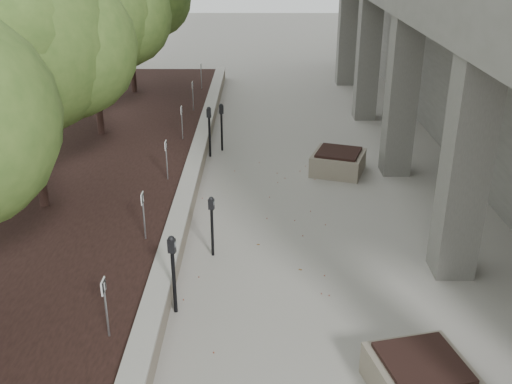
{
  "coord_description": "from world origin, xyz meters",
  "views": [
    {
      "loc": [
        -0.17,
        -3.52,
        5.79
      ],
      "look_at": [
        -0.23,
        7.2,
        1.07
      ],
      "focal_mm": 41.38,
      "sensor_mm": 36.0,
      "label": 1
    }
  ],
  "objects_px": {
    "crabapple_tree_4": "(91,39)",
    "crabapple_tree_5": "(128,16)",
    "planter_front": "(421,378)",
    "parking_meter_3": "(212,226)",
    "parking_meter_5": "(222,127)",
    "parking_meter_2": "(174,275)",
    "planter_back": "(338,162)",
    "crabapple_tree_3": "(25,81)",
    "parking_meter_4": "(209,132)"
  },
  "relations": [
    {
      "from": "crabapple_tree_4",
      "to": "crabapple_tree_5",
      "type": "xyz_separation_m",
      "value": [
        0.0,
        5.0,
        0.0
      ]
    },
    {
      "from": "planter_front",
      "to": "crabapple_tree_4",
      "type": "bearing_deg",
      "value": 123.69
    },
    {
      "from": "parking_meter_3",
      "to": "parking_meter_5",
      "type": "relative_size",
      "value": 0.9
    },
    {
      "from": "crabapple_tree_5",
      "to": "parking_meter_2",
      "type": "xyz_separation_m",
      "value": [
        3.25,
        -13.32,
        -2.41
      ]
    },
    {
      "from": "planter_back",
      "to": "parking_meter_2",
      "type": "bearing_deg",
      "value": -118.8
    },
    {
      "from": "parking_meter_2",
      "to": "planter_back",
      "type": "bearing_deg",
      "value": 72.02
    },
    {
      "from": "crabapple_tree_3",
      "to": "crabapple_tree_4",
      "type": "relative_size",
      "value": 1.0
    },
    {
      "from": "crabapple_tree_5",
      "to": "parking_meter_5",
      "type": "height_order",
      "value": "crabapple_tree_5"
    },
    {
      "from": "parking_meter_5",
      "to": "planter_back",
      "type": "xyz_separation_m",
      "value": [
        3.15,
        -1.7,
        -0.4
      ]
    },
    {
      "from": "crabapple_tree_4",
      "to": "crabapple_tree_5",
      "type": "height_order",
      "value": "same"
    },
    {
      "from": "parking_meter_2",
      "to": "planter_front",
      "type": "height_order",
      "value": "parking_meter_2"
    },
    {
      "from": "crabapple_tree_4",
      "to": "crabapple_tree_5",
      "type": "bearing_deg",
      "value": 90.0
    },
    {
      "from": "crabapple_tree_5",
      "to": "planter_back",
      "type": "xyz_separation_m",
      "value": [
        6.71,
        -7.03,
        -2.82
      ]
    },
    {
      "from": "crabapple_tree_3",
      "to": "parking_meter_4",
      "type": "height_order",
      "value": "crabapple_tree_3"
    },
    {
      "from": "parking_meter_3",
      "to": "crabapple_tree_4",
      "type": "bearing_deg",
      "value": 134.8
    },
    {
      "from": "crabapple_tree_4",
      "to": "parking_meter_2",
      "type": "distance_m",
      "value": 9.25
    },
    {
      "from": "crabapple_tree_3",
      "to": "parking_meter_4",
      "type": "xyz_separation_m",
      "value": [
        3.25,
        4.15,
        -2.4
      ]
    },
    {
      "from": "planter_front",
      "to": "planter_back",
      "type": "xyz_separation_m",
      "value": [
        -0.11,
        8.2,
        0.01
      ]
    },
    {
      "from": "crabapple_tree_4",
      "to": "planter_front",
      "type": "height_order",
      "value": "crabapple_tree_4"
    },
    {
      "from": "parking_meter_5",
      "to": "planter_back",
      "type": "bearing_deg",
      "value": -41.97
    },
    {
      "from": "crabapple_tree_4",
      "to": "parking_meter_3",
      "type": "relative_size",
      "value": 4.33
    },
    {
      "from": "parking_meter_3",
      "to": "parking_meter_5",
      "type": "distance_m",
      "value": 6.1
    },
    {
      "from": "parking_meter_5",
      "to": "parking_meter_3",
      "type": "bearing_deg",
      "value": -102.02
    },
    {
      "from": "parking_meter_3",
      "to": "crabapple_tree_3",
      "type": "bearing_deg",
      "value": 173.67
    },
    {
      "from": "parking_meter_3",
      "to": "parking_meter_5",
      "type": "height_order",
      "value": "parking_meter_5"
    },
    {
      "from": "crabapple_tree_4",
      "to": "parking_meter_3",
      "type": "height_order",
      "value": "crabapple_tree_4"
    },
    {
      "from": "crabapple_tree_4",
      "to": "parking_meter_5",
      "type": "relative_size",
      "value": 3.9
    },
    {
      "from": "crabapple_tree_5",
      "to": "parking_meter_2",
      "type": "relative_size",
      "value": 3.82
    },
    {
      "from": "parking_meter_5",
      "to": "planter_front",
      "type": "height_order",
      "value": "parking_meter_5"
    },
    {
      "from": "crabapple_tree_5",
      "to": "planter_back",
      "type": "distance_m",
      "value": 10.12
    },
    {
      "from": "parking_meter_3",
      "to": "planter_back",
      "type": "height_order",
      "value": "parking_meter_3"
    },
    {
      "from": "parking_meter_2",
      "to": "crabapple_tree_4",
      "type": "bearing_deg",
      "value": 122.15
    },
    {
      "from": "crabapple_tree_3",
      "to": "planter_back",
      "type": "distance_m",
      "value": 7.86
    },
    {
      "from": "parking_meter_4",
      "to": "planter_front",
      "type": "distance_m",
      "value": 10.05
    },
    {
      "from": "crabapple_tree_5",
      "to": "planter_front",
      "type": "relative_size",
      "value": 4.39
    },
    {
      "from": "crabapple_tree_4",
      "to": "crabapple_tree_5",
      "type": "distance_m",
      "value": 5.0
    },
    {
      "from": "crabapple_tree_4",
      "to": "parking_meter_3",
      "type": "distance_m",
      "value": 7.84
    },
    {
      "from": "planter_back",
      "to": "crabapple_tree_5",
      "type": "bearing_deg",
      "value": 133.65
    },
    {
      "from": "crabapple_tree_5",
      "to": "planter_back",
      "type": "bearing_deg",
      "value": -46.35
    },
    {
      "from": "crabapple_tree_4",
      "to": "parking_meter_5",
      "type": "distance_m",
      "value": 4.32
    },
    {
      "from": "parking_meter_3",
      "to": "planter_front",
      "type": "height_order",
      "value": "parking_meter_3"
    },
    {
      "from": "parking_meter_2",
      "to": "planter_front",
      "type": "distance_m",
      "value": 4.07
    },
    {
      "from": "crabapple_tree_3",
      "to": "crabapple_tree_4",
      "type": "bearing_deg",
      "value": 90.0
    },
    {
      "from": "parking_meter_2",
      "to": "planter_back",
      "type": "height_order",
      "value": "parking_meter_2"
    },
    {
      "from": "planter_front",
      "to": "crabapple_tree_3",
      "type": "bearing_deg",
      "value": 142.5
    },
    {
      "from": "crabapple_tree_5",
      "to": "parking_meter_4",
      "type": "xyz_separation_m",
      "value": [
        3.25,
        -5.85,
        -2.4
      ]
    },
    {
      "from": "planter_front",
      "to": "planter_back",
      "type": "distance_m",
      "value": 8.2
    },
    {
      "from": "parking_meter_4",
      "to": "crabapple_tree_5",
      "type": "bearing_deg",
      "value": 122.04
    },
    {
      "from": "crabapple_tree_3",
      "to": "parking_meter_2",
      "type": "distance_m",
      "value": 5.23
    },
    {
      "from": "parking_meter_3",
      "to": "planter_front",
      "type": "xyz_separation_m",
      "value": [
        3.09,
        -3.8,
        -0.34
      ]
    }
  ]
}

